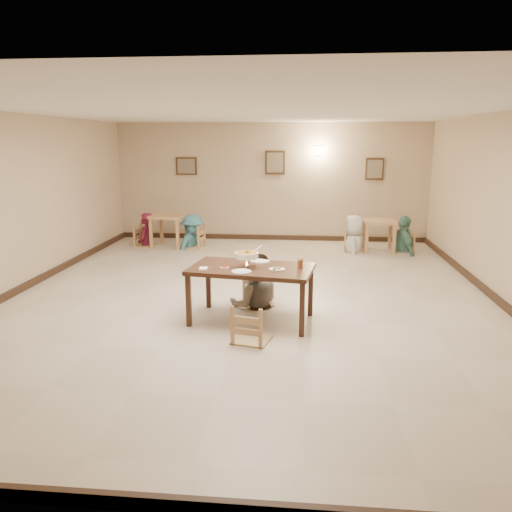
# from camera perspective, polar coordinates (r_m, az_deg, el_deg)

# --- Properties ---
(floor) EXTENTS (10.00, 10.00, 0.00)m
(floor) POSITION_cam_1_polar(r_m,az_deg,el_deg) (8.35, -0.60, -4.69)
(floor) COLOR beige
(floor) RESTS_ON ground
(ceiling) EXTENTS (10.00, 10.00, 0.00)m
(ceiling) POSITION_cam_1_polar(r_m,az_deg,el_deg) (7.96, -0.66, 16.34)
(ceiling) COLOR silver
(ceiling) RESTS_ON wall_back
(wall_back) EXTENTS (10.00, 0.00, 10.00)m
(wall_back) POSITION_cam_1_polar(r_m,az_deg,el_deg) (12.97, 1.73, 8.43)
(wall_back) COLOR #C9AC8E
(wall_back) RESTS_ON floor
(wall_front) EXTENTS (10.00, 0.00, 10.00)m
(wall_front) POSITION_cam_1_polar(r_m,az_deg,el_deg) (3.20, -10.20, -6.15)
(wall_front) COLOR #C9AC8E
(wall_front) RESTS_ON floor
(wall_left) EXTENTS (0.00, 10.00, 10.00)m
(wall_left) POSITION_cam_1_polar(r_m,az_deg,el_deg) (9.33, -25.98, 5.32)
(wall_left) COLOR #C9AC8E
(wall_left) RESTS_ON floor
(wall_right) EXTENTS (0.00, 10.00, 10.00)m
(wall_right) POSITION_cam_1_polar(r_m,az_deg,el_deg) (8.58, 27.10, 4.64)
(wall_right) COLOR #C9AC8E
(wall_right) RESTS_ON floor
(baseboard_back) EXTENTS (8.00, 0.06, 0.12)m
(baseboard_back) POSITION_cam_1_polar(r_m,az_deg,el_deg) (13.14, 1.68, 2.15)
(baseboard_back) COLOR #312016
(baseboard_back) RESTS_ON floor
(baseboard_front) EXTENTS (8.00, 0.06, 0.12)m
(baseboard_front) POSITION_cam_1_polar(r_m,az_deg,el_deg) (3.93, -9.14, -26.23)
(baseboard_front) COLOR #312016
(baseboard_front) RESTS_ON floor
(baseboard_left) EXTENTS (0.06, 10.00, 0.12)m
(baseboard_left) POSITION_cam_1_polar(r_m,az_deg,el_deg) (9.58, -24.98, -3.22)
(baseboard_left) COLOR #312016
(baseboard_left) RESTS_ON floor
(baseboard_right) EXTENTS (0.06, 10.00, 0.12)m
(baseboard_right) POSITION_cam_1_polar(r_m,az_deg,el_deg) (8.86, 25.96, -4.59)
(baseboard_right) COLOR #312016
(baseboard_right) RESTS_ON floor
(picture_a) EXTENTS (0.55, 0.04, 0.45)m
(picture_a) POSITION_cam_1_polar(r_m,az_deg,el_deg) (13.23, -7.97, 10.14)
(picture_a) COLOR #3C2715
(picture_a) RESTS_ON wall_back
(picture_b) EXTENTS (0.50, 0.04, 0.60)m
(picture_b) POSITION_cam_1_polar(r_m,az_deg,el_deg) (12.90, 2.18, 10.62)
(picture_b) COLOR #3C2715
(picture_b) RESTS_ON wall_back
(picture_c) EXTENTS (0.45, 0.04, 0.55)m
(picture_c) POSITION_cam_1_polar(r_m,az_deg,el_deg) (13.00, 13.41, 9.64)
(picture_c) COLOR #3C2715
(picture_c) RESTS_ON wall_back
(wall_sconce) EXTENTS (0.16, 0.05, 0.22)m
(wall_sconce) POSITION_cam_1_polar(r_m,az_deg,el_deg) (12.87, 7.20, 11.87)
(wall_sconce) COLOR #FFD88C
(wall_sconce) RESTS_ON wall_back
(main_table) EXTENTS (1.83, 1.20, 0.80)m
(main_table) POSITION_cam_1_polar(r_m,az_deg,el_deg) (7.06, -0.53, -1.91)
(main_table) COLOR #3C2318
(main_table) RESTS_ON floor
(chair_far) EXTENTS (0.44, 0.44, 0.93)m
(chair_far) POSITION_cam_1_polar(r_m,az_deg,el_deg) (7.86, 0.20, -2.27)
(chair_far) COLOR tan
(chair_far) RESTS_ON floor
(chair_near) EXTENTS (0.45, 0.45, 0.97)m
(chair_near) POSITION_cam_1_polar(r_m,az_deg,el_deg) (6.42, -0.50, -5.67)
(chair_near) COLOR tan
(chair_near) RESTS_ON floor
(main_diner) EXTENTS (0.92, 0.77, 1.68)m
(main_diner) POSITION_cam_1_polar(r_m,az_deg,el_deg) (7.71, -0.11, 0.30)
(main_diner) COLOR gray
(main_diner) RESTS_ON floor
(curry_warmer) EXTENTS (0.37, 0.33, 0.30)m
(curry_warmer) POSITION_cam_1_polar(r_m,az_deg,el_deg) (6.98, -1.08, 0.08)
(curry_warmer) COLOR silver
(curry_warmer) RESTS_ON main_table
(rice_plate_far) EXTENTS (0.29, 0.29, 0.07)m
(rice_plate_far) POSITION_cam_1_polar(r_m,az_deg,el_deg) (7.32, 0.46, -0.60)
(rice_plate_far) COLOR white
(rice_plate_far) RESTS_ON main_table
(rice_plate_near) EXTENTS (0.27, 0.27, 0.06)m
(rice_plate_near) POSITION_cam_1_polar(r_m,az_deg,el_deg) (6.76, -1.67, -1.77)
(rice_plate_near) COLOR white
(rice_plate_near) RESTS_ON main_table
(fried_plate) EXTENTS (0.23, 0.23, 0.05)m
(fried_plate) POSITION_cam_1_polar(r_m,az_deg,el_deg) (6.88, 2.40, -1.48)
(fried_plate) COLOR white
(fried_plate) RESTS_ON main_table
(chili_dish) EXTENTS (0.12, 0.12, 0.03)m
(chili_dish) POSITION_cam_1_polar(r_m,az_deg,el_deg) (6.98, -3.62, -1.32)
(chili_dish) COLOR white
(chili_dish) RESTS_ON main_table
(napkin_cutlery) EXTENTS (0.14, 0.22, 0.03)m
(napkin_cutlery) POSITION_cam_1_polar(r_m,az_deg,el_deg) (6.93, -6.01, -1.47)
(napkin_cutlery) COLOR white
(napkin_cutlery) RESTS_ON main_table
(drink_glass) EXTENTS (0.08, 0.08, 0.15)m
(drink_glass) POSITION_cam_1_polar(r_m,az_deg,el_deg) (7.00, 5.07, -0.82)
(drink_glass) COLOR white
(drink_glass) RESTS_ON main_table
(bg_table_left) EXTENTS (0.86, 0.86, 0.79)m
(bg_table_left) POSITION_cam_1_polar(r_m,az_deg,el_deg) (12.35, -9.93, 4.03)
(bg_table_left) COLOR tan
(bg_table_left) RESTS_ON floor
(bg_table_right) EXTENTS (0.75, 0.75, 0.74)m
(bg_table_right) POSITION_cam_1_polar(r_m,az_deg,el_deg) (12.01, 13.90, 3.35)
(bg_table_right) COLOR tan
(bg_table_right) RESTS_ON floor
(bg_chair_ll) EXTENTS (0.48, 0.48, 1.02)m
(bg_chair_ll) POSITION_cam_1_polar(r_m,az_deg,el_deg) (12.54, -12.52, 3.40)
(bg_chair_ll) COLOR tan
(bg_chair_ll) RESTS_ON floor
(bg_chair_lr) EXTENTS (0.50, 0.50, 1.06)m
(bg_chair_lr) POSITION_cam_1_polar(r_m,az_deg,el_deg) (12.18, -7.29, 3.43)
(bg_chair_lr) COLOR tan
(bg_chair_lr) RESTS_ON floor
(bg_chair_rl) EXTENTS (0.44, 0.44, 0.94)m
(bg_chair_rl) POSITION_cam_1_polar(r_m,az_deg,el_deg) (11.89, 11.20, 2.75)
(bg_chair_rl) COLOR tan
(bg_chair_rl) RESTS_ON floor
(bg_chair_rr) EXTENTS (0.42, 0.42, 0.90)m
(bg_chair_rr) POSITION_cam_1_polar(r_m,az_deg,el_deg) (12.07, 16.56, 2.50)
(bg_chair_rr) COLOR tan
(bg_chair_rr) RESTS_ON floor
(bg_diner_a) EXTENTS (0.41, 0.61, 1.65)m
(bg_diner_a) POSITION_cam_1_polar(r_m,az_deg,el_deg) (12.50, -12.59, 4.83)
(bg_diner_a) COLOR maroon
(bg_diner_a) RESTS_ON floor
(bg_diner_b) EXTENTS (0.91, 1.19, 1.63)m
(bg_diner_b) POSITION_cam_1_polar(r_m,az_deg,el_deg) (12.13, -7.32, 4.75)
(bg_diner_b) COLOR teal
(bg_diner_b) RESTS_ON floor
(bg_diner_c) EXTENTS (0.63, 0.89, 1.71)m
(bg_diner_c) POSITION_cam_1_polar(r_m,az_deg,el_deg) (11.83, 11.29, 4.60)
(bg_diner_c) COLOR silver
(bg_diner_c) RESTS_ON floor
(bg_diner_d) EXTENTS (0.67, 1.08, 1.71)m
(bg_diner_d) POSITION_cam_1_polar(r_m,az_deg,el_deg) (12.01, 16.69, 4.42)
(bg_diner_d) COLOR #5B998D
(bg_diner_d) RESTS_ON floor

